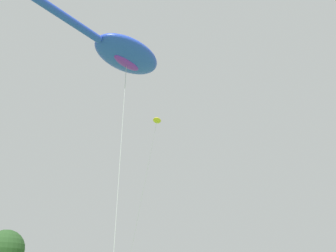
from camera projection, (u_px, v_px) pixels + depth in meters
The scene contains 3 objects.
big_show_kite at pixel (123, 53), 19.25m from camera, with size 8.77×3.75×13.00m.
small_kite_tiny_distant at pixel (157, 123), 31.01m from camera, with size 1.19×5.17×14.37m.
tree_pine_center at pixel (5, 250), 52.41m from camera, with size 5.14×5.14×9.72m.
Camera 1 is at (-6.58, -3.25, 1.62)m, focal length 42.20 mm.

